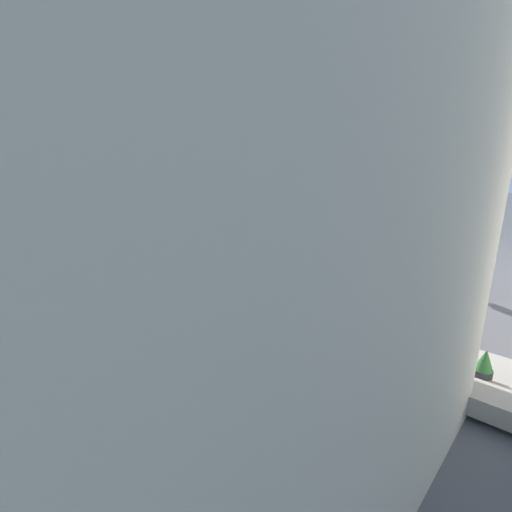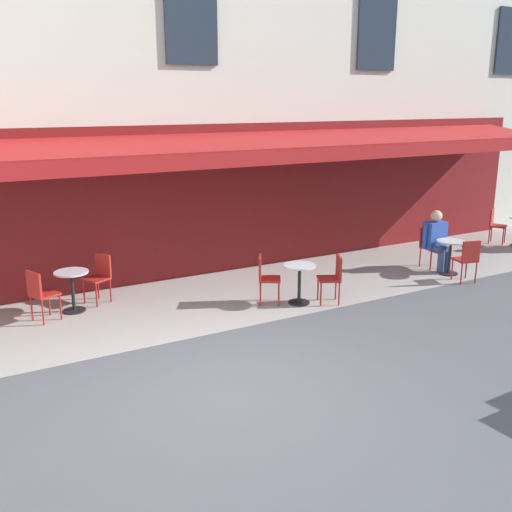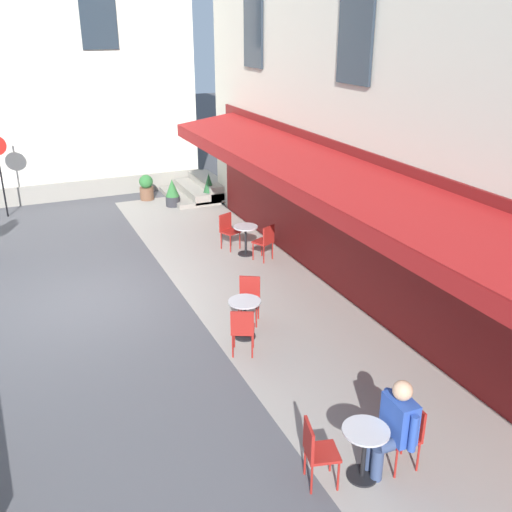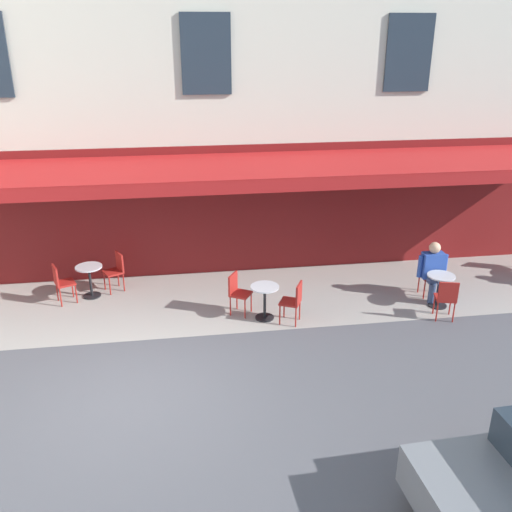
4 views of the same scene
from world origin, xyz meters
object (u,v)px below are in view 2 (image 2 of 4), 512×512
Objects in this scene: cafe_chair_red_back_row at (40,291)px; seated_companion_in_blue at (437,239)px; cafe_chair_red_under_awning at (468,257)px; cafe_table_mid_terrace at (72,285)px; cafe_chair_red_kerbside at (100,274)px; cafe_table_streetside at (299,278)px; cafe_chair_red_corner_right at (430,244)px; cafe_table_near_entrance at (450,252)px; cafe_chair_red_near_door at (265,275)px; cafe_chair_red_by_window at (495,223)px; cafe_chair_red_corner_left at (333,275)px.

seated_companion_in_blue is at bearing 173.42° from cafe_chair_red_back_row.
cafe_chair_red_under_awning is 1.05m from seated_companion_in_blue.
cafe_table_mid_terrace is 0.63m from cafe_chair_red_back_row.
cafe_table_streetside is at bearing 149.41° from cafe_chair_red_kerbside.
cafe_chair_red_corner_right is 1.21× the size of cafe_table_streetside.
cafe_chair_red_near_door is (4.44, -0.32, 0.06)m from cafe_table_near_entrance.
seated_companion_in_blue reaches higher than cafe_table_streetside.
cafe_chair_red_back_row is (8.25, -1.37, 0.06)m from cafe_table_near_entrance.
cafe_table_mid_terrace is at bearing -0.75° from cafe_chair_red_by_window.
cafe_chair_red_near_door reaches higher than cafe_table_near_entrance.
cafe_table_streetside is at bearing -9.32° from cafe_chair_red_under_awning.
seated_companion_in_blue is (0.01, 0.22, 0.16)m from cafe_chair_red_corner_right.
cafe_chair_red_back_row is 8.32m from seated_companion_in_blue.
cafe_table_streetside is at bearing 149.35° from cafe_chair_red_near_door.
cafe_chair_red_corner_left is at bearing 150.06° from cafe_chair_red_kerbside.
cafe_chair_red_back_row is 5.19m from cafe_chair_red_corner_left.
cafe_chair_red_kerbside reaches higher than cafe_table_streetside.
cafe_chair_red_by_window is at bearing -161.81° from seated_companion_in_blue.
cafe_table_near_entrance is 3.89m from cafe_table_streetside.
cafe_table_streetside is at bearing 6.06° from seated_companion_in_blue.
cafe_table_near_entrance and cafe_table_mid_terrace have the same top height.
cafe_table_streetside is 0.63m from cafe_chair_red_corner_left.
cafe_chair_red_under_awning reaches higher than cafe_table_mid_terrace.
cafe_chair_red_by_window is 0.68× the size of seated_companion_in_blue.
cafe_table_near_entrance is at bearing 24.50° from cafe_chair_red_by_window.
cafe_chair_red_kerbside is 10.33m from cafe_chair_red_by_window.
cafe_chair_red_under_awning and cafe_chair_red_corner_right have the same top height.
seated_companion_in_blue is (-7.68, 1.20, 0.22)m from cafe_table_mid_terrace.
cafe_chair_red_kerbside is at bearing -2.36° from cafe_chair_red_by_window.
seated_companion_in_blue is at bearing -168.28° from cafe_chair_red_corner_left.
cafe_chair_red_corner_left is at bearing 161.50° from cafe_chair_red_back_row.
cafe_table_near_entrance is at bearing 170.58° from cafe_chair_red_back_row.
cafe_chair_red_by_window is at bearing -155.50° from cafe_table_near_entrance.
cafe_chair_red_back_row reaches higher than cafe_table_mid_terrace.
cafe_table_mid_terrace is at bearing -23.54° from cafe_chair_red_corner_left.
cafe_table_streetside is 0.82× the size of cafe_chair_red_by_window.
seated_companion_in_blue is at bearing 87.89° from cafe_chair_red_corner_right.
cafe_table_streetside is at bearing 9.15° from cafe_chair_red_corner_right.
cafe_table_streetside is at bearing -0.01° from cafe_table_near_entrance.
cafe_chair_red_corner_right is 7.23m from cafe_chair_red_kerbside.
cafe_chair_red_corner_right and cafe_chair_red_near_door have the same top height.
cafe_chair_red_by_window reaches higher than cafe_table_streetside.
cafe_chair_red_near_door is (0.54, -0.32, 0.06)m from cafe_table_streetside.
cafe_chair_red_under_awning is at bearing 81.75° from cafe_chair_red_corner_right.
cafe_chair_red_corner_right is 0.27m from seated_companion_in_blue.
cafe_table_near_entrance is 7.83m from cafe_table_mid_terrace.
cafe_chair_red_near_door is at bearing 8.51° from cafe_chair_red_by_window.
cafe_chair_red_near_door is 7.75m from cafe_chair_red_by_window.
seated_companion_in_blue is (-0.17, -1.03, 0.16)m from cafe_chair_red_under_awning.
cafe_chair_red_under_awning is at bearing 75.61° from cafe_table_near_entrance.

